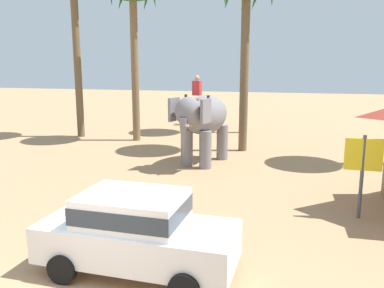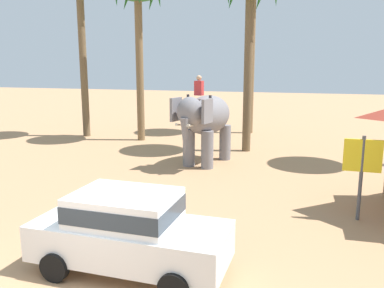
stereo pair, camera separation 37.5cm
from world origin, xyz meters
TOP-DOWN VIEW (x-y plane):
  - car_sedan_foreground at (0.52, 1.19)m, footprint 4.11×1.89m
  - elephant_with_mahout at (-0.44, 10.71)m, footprint 2.22×4.00m
  - signboard_yellow at (5.41, 5.67)m, footprint 1.00×0.10m

SIDE VIEW (x-z plane):
  - car_sedan_foreground at x=0.52m, z-range 0.08..1.78m
  - signboard_yellow at x=5.41m, z-range 0.49..2.89m
  - elephant_with_mahout at x=-0.44m, z-range 0.05..3.93m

